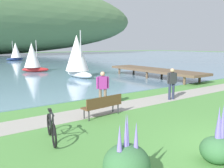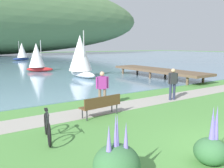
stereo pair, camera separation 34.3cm
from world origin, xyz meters
The scene contains 11 objects.
shoreline_path centered at (0.00, 6.08, 0.01)m, with size 60.00×1.50×0.01m, color #A39E93.
park_bench_near_camera centered at (-1.34, 5.21, 0.52)m, with size 1.83×0.63×0.88m.
bicycle_leaning_near_bench centered at (-4.01, 4.05, 0.40)m, with size 0.47×1.74×1.01m.
person_at_shoreline centered at (-0.48, 6.52, 0.98)m, with size 0.57×0.35×1.71m.
person_on_the_grass centered at (3.40, 5.63, 0.98)m, with size 0.60×0.29×1.71m.
echium_bush_closest_to_camera centered at (-1.15, 0.32, 0.41)m, with size 0.81×0.81×1.50m.
echium_bush_mid_cluster centered at (-3.59, 0.90, 0.46)m, with size 1.01×1.01×1.57m.
sailboat_nearest_to_shore centered at (3.32, 16.42, 2.00)m, with size 2.33×3.63×4.16m.
sailboat_toward_hillside centered at (1.42, 23.26, 1.65)m, with size 2.89×2.50×3.43m.
sailboat_far_off centered at (4.91, 44.87, 1.77)m, with size 3.20×2.01×3.68m.
pier_dock centered at (9.00, 12.33, 0.69)m, with size 2.40×10.00×0.80m.
Camera 2 is at (-6.24, -2.85, 2.93)m, focal length 37.73 mm.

